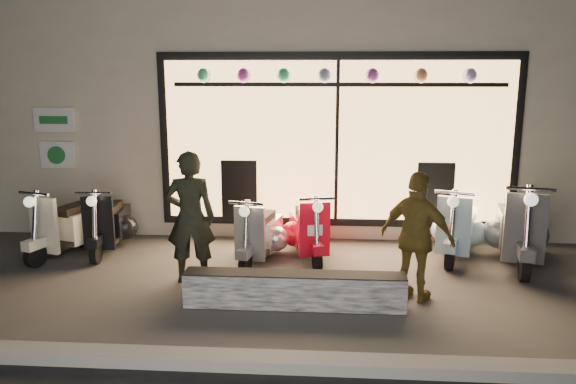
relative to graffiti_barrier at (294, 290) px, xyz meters
name	(u,v)px	position (x,y,z in m)	size (l,w,h in m)	color
ground	(273,284)	(-0.31, 0.65, -0.20)	(40.00, 40.00, 0.00)	#383533
kerb	(251,361)	(-0.31, -1.35, -0.14)	(40.00, 0.25, 0.12)	slate
shop_building	(296,96)	(-0.31, 5.63, 1.90)	(10.20, 6.23, 4.20)	beige
graffiti_barrier	(294,290)	(0.00, 0.00, 0.00)	(2.47, 0.28, 0.40)	black
scooter_silver	(261,233)	(-0.56, 1.61, 0.17)	(0.58, 1.30, 0.92)	black
scooter_red	(308,229)	(0.08, 1.85, 0.18)	(0.61, 1.32, 0.94)	black
scooter_black	(110,223)	(-2.87, 1.94, 0.18)	(0.49, 1.34, 0.96)	black
scooter_cream	(72,226)	(-3.34, 1.73, 0.19)	(0.72, 1.37, 0.98)	black
scooter_blue	(458,227)	(2.24, 2.02, 0.21)	(0.76, 1.41, 1.01)	black
scooter_grey	(518,229)	(3.00, 1.80, 0.26)	(0.71, 1.61, 1.15)	black
man	(190,217)	(-1.33, 0.71, 0.63)	(0.60, 0.40, 1.66)	black
woman	(417,237)	(1.38, 0.31, 0.55)	(0.88, 0.37, 1.51)	brown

